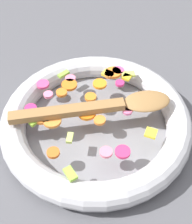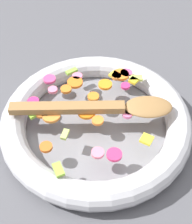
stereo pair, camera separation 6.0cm
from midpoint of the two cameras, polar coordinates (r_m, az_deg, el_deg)
ground_plane at (r=0.63m, az=2.69°, el=-3.17°), size 4.00×4.00×0.00m
skillet at (r=0.62m, az=2.76°, el=-1.89°), size 0.38×0.38×0.05m
chopped_vegetables at (r=0.61m, az=1.67°, el=1.84°), size 0.26×0.27×0.01m
wooden_spoon at (r=0.59m, az=5.30°, el=0.72°), size 0.31×0.07×0.01m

